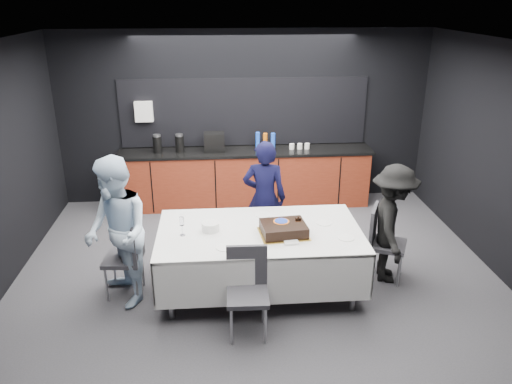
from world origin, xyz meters
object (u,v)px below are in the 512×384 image
person_left (117,233)px  cake_assembly (284,229)px  person_right (392,224)px  party_table (259,241)px  chair_left (129,253)px  chair_right (382,238)px  person_center (264,198)px  champagne_flute (182,222)px  chair_near (247,285)px  plate_stack (210,226)px

person_left → cake_assembly: bearing=62.0°
person_left → person_right: bearing=66.9°
party_table → person_right: size_ratio=1.58×
person_right → chair_left: bearing=104.5°
chair_right → party_table: bearing=-173.4°
cake_assembly → person_center: size_ratio=0.36×
chair_right → person_center: size_ratio=0.59×
party_table → person_right: (1.60, 0.13, 0.09)m
chair_right → person_left: bearing=-174.8°
cake_assembly → champagne_flute: size_ratio=2.54×
person_center → person_right: 1.66m
cake_assembly → chair_near: size_ratio=0.62×
champagne_flute → person_left: 0.71m
champagne_flute → chair_near: bearing=-45.3°
person_left → person_right: (3.18, 0.23, -0.12)m
cake_assembly → chair_right: cake_assembly is taller
chair_left → chair_right: size_ratio=1.00×
cake_assembly → person_right: 1.37m
chair_left → person_center: size_ratio=0.59×
plate_stack → champagne_flute: 0.34m
chair_left → person_left: bearing=-120.4°
chair_right → person_left: size_ratio=0.54×
cake_assembly → person_center: (-0.11, 1.06, -0.06)m
person_center → plate_stack: bearing=60.8°
plate_stack → chair_right: chair_right is taller
plate_stack → party_table: bearing=-3.7°
plate_stack → champagne_flute: (-0.31, -0.10, 0.11)m
champagne_flute → party_table: bearing=3.9°
chair_left → chair_near: 1.52m
person_center → person_left: (-1.72, -1.03, 0.07)m
plate_stack → person_center: bearing=51.8°
person_center → person_left: 2.01m
party_table → plate_stack: (-0.56, 0.04, 0.19)m
cake_assembly → person_center: 1.06m
chair_right → chair_near: size_ratio=1.00×
party_table → person_left: bearing=-176.2°
chair_near → person_center: size_ratio=0.59×
champagne_flute → person_right: bearing=4.3°
cake_assembly → person_right: (1.34, 0.25, -0.11)m
person_left → party_table: bearing=66.5°
party_table → plate_stack: size_ratio=11.57×
chair_right → chair_near: bearing=-151.4°
person_center → chair_near: bearing=87.7°
party_table → chair_left: (-1.49, 0.04, -0.11)m
chair_near → person_center: 1.73m
person_center → person_right: person_center is taller
plate_stack → person_right: (2.16, 0.09, -0.10)m
champagne_flute → person_right: (2.47, 0.19, -0.20)m
chair_near → person_center: (0.33, 1.68, 0.25)m
plate_stack → chair_near: size_ratio=0.22×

